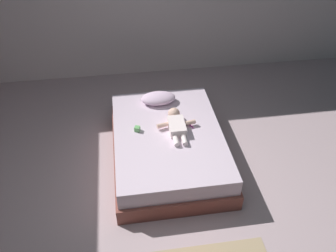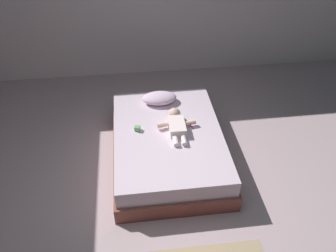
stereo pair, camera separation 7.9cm
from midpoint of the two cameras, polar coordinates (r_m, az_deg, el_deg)
The scene contains 6 objects.
ground_plane at distance 4.14m, azimuth -0.77°, elevation -12.01°, with size 8.00×8.00×0.00m, color #B79DA3.
bed at distance 4.47m, azimuth 0.51°, elevation -3.20°, with size 1.40×1.95×0.44m.
pillow at distance 4.80m, azimuth -0.94°, elevation 4.63°, with size 0.47×0.29×0.14m.
baby at distance 4.36m, azimuth 1.92°, elevation 0.37°, with size 0.50×0.63×0.16m.
toothbrush at distance 4.43m, azimuth 4.16°, elevation 0.18°, with size 0.07×0.14×0.02m.
toy_block at distance 4.34m, azimuth -4.55°, elevation -0.40°, with size 0.08×0.08×0.06m.
Camera 2 is at (-0.22, -2.58, 3.23)m, focal length 36.97 mm.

